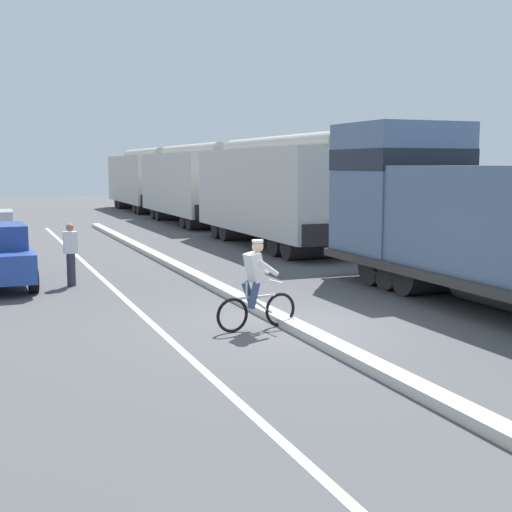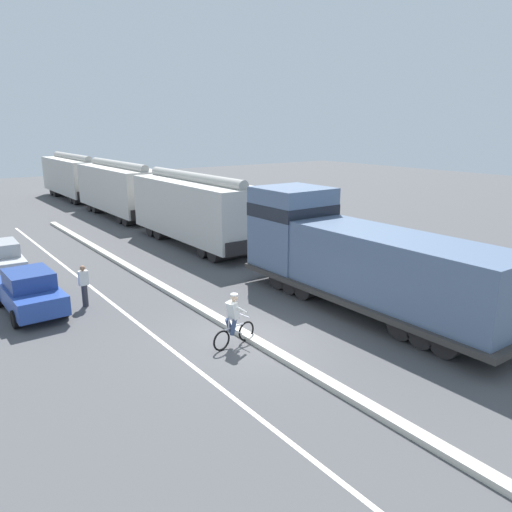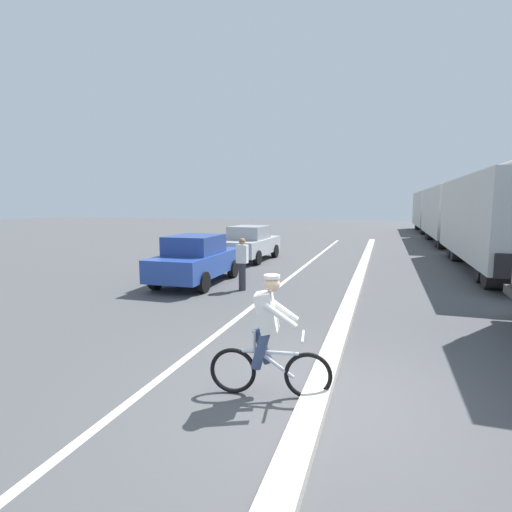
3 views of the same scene
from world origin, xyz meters
TOP-DOWN VIEW (x-y plane):
  - ground_plane at (0.00, 0.00)m, footprint 120.00×120.00m
  - median_curb at (0.00, 6.00)m, footprint 0.36×36.00m
  - lane_stripe at (-2.40, 6.00)m, footprint 0.14×36.00m
  - hopper_car_lead at (5.04, 12.50)m, footprint 2.90×10.60m
  - hopper_car_middle at (5.04, 24.10)m, footprint 2.90×10.60m
  - hopper_car_trailing at (5.04, 35.70)m, footprint 2.90×10.60m
  - parked_car_blue at (-5.15, 6.77)m, footprint 1.90×4.23m
  - parked_car_silver at (-5.19, 12.48)m, footprint 1.95×4.26m
  - cyclist at (-0.66, -0.10)m, footprint 1.70×0.52m
  - pedestrian_by_cars at (-3.32, 6.21)m, footprint 0.34×0.22m

SIDE VIEW (x-z plane):
  - ground_plane at x=0.00m, z-range 0.00..0.00m
  - lane_stripe at x=-2.40m, z-range 0.00..0.01m
  - median_curb at x=0.00m, z-range 0.00..0.16m
  - parked_car_blue at x=-5.15m, z-range 0.01..1.63m
  - parked_car_silver at x=-5.19m, z-range 0.01..1.63m
  - cyclist at x=-0.66m, z-range -0.04..1.67m
  - pedestrian_by_cars at x=-3.32m, z-range 0.04..1.66m
  - hopper_car_lead at x=5.04m, z-range -0.01..4.17m
  - hopper_car_middle at x=5.04m, z-range -0.01..4.17m
  - hopper_car_trailing at x=5.04m, z-range -0.01..4.17m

